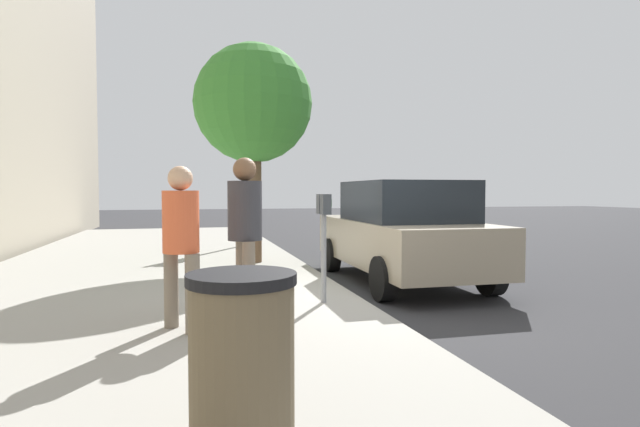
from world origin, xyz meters
The scene contains 9 objects.
ground_plane centered at (0.00, 0.00, 0.00)m, with size 80.00×80.00×0.00m, color #2B2B2D.
sidewalk_slab centered at (0.00, 3.00, 0.07)m, with size 28.00×6.00×0.15m, color gray.
parking_meter centered at (-0.38, 0.57, 1.17)m, with size 0.36×0.12×1.41m.
pedestrian_at_meter centered at (-0.75, 1.62, 1.25)m, with size 0.55×0.40×1.84m.
pedestrian_bystander centered at (-1.29, 2.34, 1.15)m, with size 0.45×0.37×1.71m.
parked_sedan_near centered at (1.49, -1.35, 0.89)m, with size 4.42×2.01×1.77m.
street_tree centered at (3.62, 0.98, 3.33)m, with size 2.38×2.38×4.41m.
traffic_signal centered at (7.13, 0.56, 2.58)m, with size 0.24×0.44×3.60m.
trash_bin centered at (-4.00, 1.99, 0.66)m, with size 0.59×0.59×1.01m.
Camera 1 is at (-6.69, 2.25, 1.59)m, focal length 28.44 mm.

